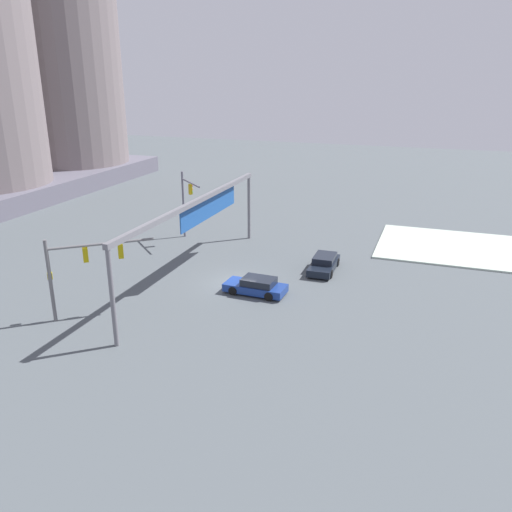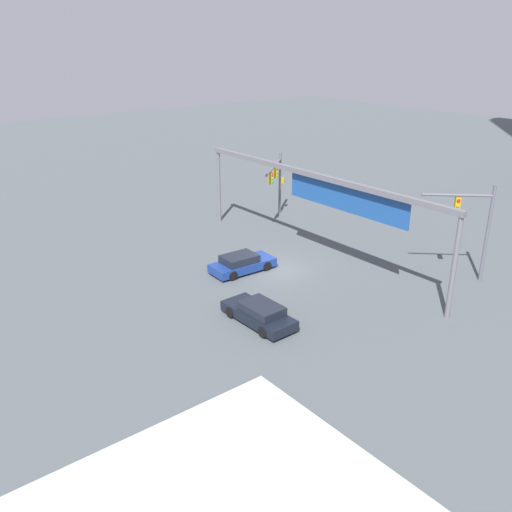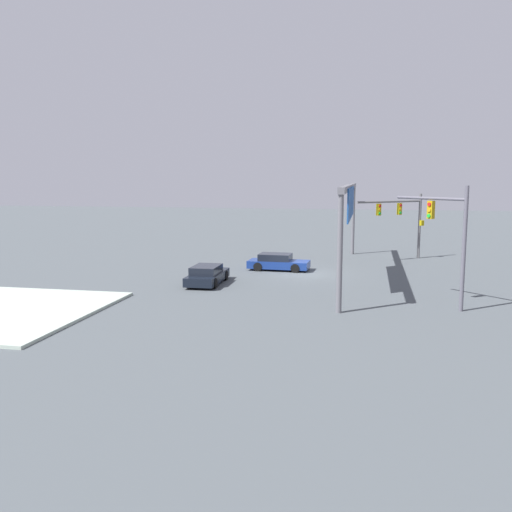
{
  "view_description": "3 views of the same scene",
  "coord_description": "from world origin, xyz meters",
  "px_view_note": "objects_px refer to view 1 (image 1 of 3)",
  "views": [
    {
      "loc": [
        -33.89,
        -13.69,
        15.03
      ],
      "look_at": [
        2.07,
        -0.9,
        1.63
      ],
      "focal_mm": 36.65,
      "sensor_mm": 36.0,
      "label": 1
    },
    {
      "loc": [
        25.62,
        -22.28,
        14.63
      ],
      "look_at": [
        0.45,
        -2.21,
        1.67
      ],
      "focal_mm": 38.09,
      "sensor_mm": 36.0,
      "label": 2
    },
    {
      "loc": [
        38.81,
        4.4,
        6.72
      ],
      "look_at": [
        2.52,
        -2.97,
        1.53
      ],
      "focal_mm": 39.12,
      "sensor_mm": 36.0,
      "label": 3
    }
  ],
  "objects_px": {
    "sedan_car_approaching": "(256,286)",
    "sedan_car_waiting_far": "(324,263)",
    "traffic_signal_opposite_side": "(78,263)",
    "traffic_signal_near_corner": "(186,197)"
  },
  "relations": [
    {
      "from": "sedan_car_waiting_far",
      "to": "sedan_car_approaching",
      "type": "bearing_deg",
      "value": -30.4
    },
    {
      "from": "sedan_car_approaching",
      "to": "sedan_car_waiting_far",
      "type": "distance_m",
      "value": 7.22
    },
    {
      "from": "sedan_car_approaching",
      "to": "sedan_car_waiting_far",
      "type": "bearing_deg",
      "value": -117.01
    },
    {
      "from": "sedan_car_approaching",
      "to": "traffic_signal_opposite_side",
      "type": "bearing_deg",
      "value": 40.75
    },
    {
      "from": "traffic_signal_near_corner",
      "to": "sedan_car_waiting_far",
      "type": "distance_m",
      "value": 15.08
    },
    {
      "from": "traffic_signal_near_corner",
      "to": "traffic_signal_opposite_side",
      "type": "height_order",
      "value": "traffic_signal_near_corner"
    },
    {
      "from": "traffic_signal_near_corner",
      "to": "sedan_car_approaching",
      "type": "bearing_deg",
      "value": -0.91
    },
    {
      "from": "traffic_signal_near_corner",
      "to": "traffic_signal_opposite_side",
      "type": "xyz_separation_m",
      "value": [
        -17.53,
        -1.27,
        -0.38
      ]
    },
    {
      "from": "traffic_signal_opposite_side",
      "to": "sedan_car_approaching",
      "type": "height_order",
      "value": "traffic_signal_opposite_side"
    },
    {
      "from": "traffic_signal_near_corner",
      "to": "sedan_car_approaching",
      "type": "relative_size",
      "value": 1.41
    }
  ]
}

